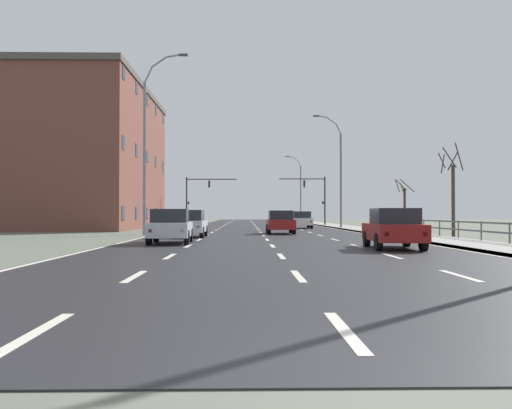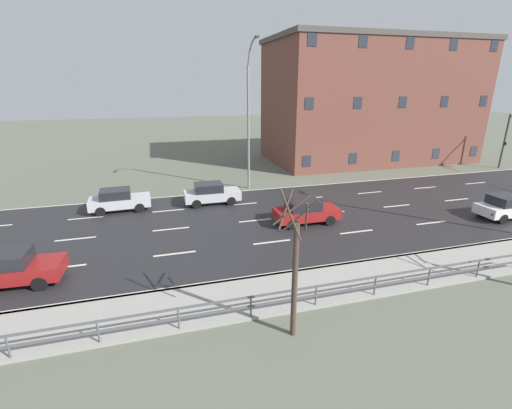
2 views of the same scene
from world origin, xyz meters
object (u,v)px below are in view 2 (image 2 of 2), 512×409
Objects in this scene: brick_building at (370,101)px; car_near_left at (508,206)px; car_distant at (306,211)px; street_lamp_left_bank at (249,121)px; car_mid_centre at (11,268)px; car_far_left at (211,193)px; car_far_right at (119,200)px.

car_near_left is at bearing -5.29° from brick_building.
street_lamp_left_bank is at bearing -170.29° from car_distant.
car_distant is 13.58m from car_near_left.
street_lamp_left_bank is at bearing 133.76° from car_mid_centre.
car_far_left is 1.00× the size of car_distant.
car_far_left is at bearing -114.27° from car_near_left.
car_mid_centre is (12.00, -14.07, -4.90)m from street_lamp_left_bank.
car_mid_centre is (3.35, -15.52, 0.00)m from car_distant.
brick_building is at bearing 139.21° from car_distant.
street_lamp_left_bank reaches higher than car_far_right.
brick_building is at bearing 120.82° from car_far_left.
car_distant is at bearing 105.46° from car_mid_centre.
car_far_left and car_far_right have the same top height.
car_distant is (5.56, 5.19, 0.00)m from car_far_left.
street_lamp_left_bank is 11.71m from car_far_right.
street_lamp_left_bank is 19.30m from car_near_left.
car_distant is at bearing 9.56° from street_lamp_left_bank.
car_mid_centre is at bearing -77.68° from car_distant.
car_mid_centre is at bearing -48.79° from car_far_left.
car_near_left is 28.82m from car_mid_centre.
car_distant is at bearing -40.94° from brick_building.
street_lamp_left_bank is 2.85× the size of car_far_left.
brick_building is at bearing 111.10° from car_far_right.
car_far_left is at bearing 85.81° from car_far_right.
car_near_left is at bearing 68.63° from car_far_right.
car_far_left is 6.50m from car_far_right.
street_lamp_left_bank is at bearing -127.79° from car_near_left.
street_lamp_left_bank is 18.84m from brick_building.
car_far_left is 7.60m from car_distant.
street_lamp_left_bank is 2.86× the size of car_distant.
car_mid_centre is (0.56, -28.81, 0.00)m from car_near_left.
car_distant is 23.87m from brick_building.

